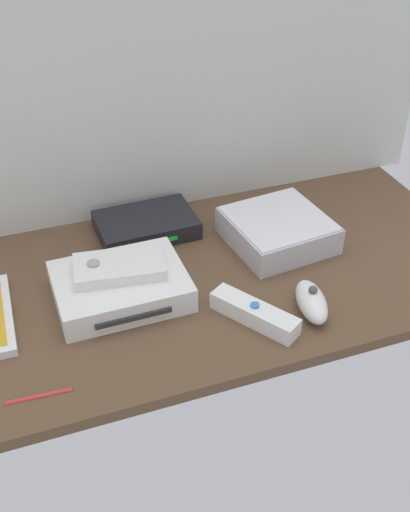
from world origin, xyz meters
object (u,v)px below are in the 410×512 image
(game_console, at_px, (121,286))
(remote_wand, at_px, (254,314))
(network_router, at_px, (146,225))
(remote_nunchuk, at_px, (311,302))
(mini_computer, at_px, (278,230))
(remote_classic_pad, at_px, (119,266))
(stylus_pen, at_px, (39,395))

(game_console, distance_m, remote_wand, 0.22)
(network_router, distance_m, remote_nunchuk, 0.36)
(mini_computer, bearing_deg, game_console, -169.19)
(mini_computer, height_order, remote_nunchuk, mini_computer)
(remote_classic_pad, bearing_deg, stylus_pen, -123.30)
(game_console, distance_m, network_router, 0.19)
(remote_nunchuk, xyz_separation_m, remote_classic_pad, (-0.27, 0.15, 0.03))
(mini_computer, height_order, remote_classic_pad, remote_classic_pad)
(game_console, height_order, network_router, game_console)
(network_router, distance_m, remote_wand, 0.31)
(network_router, xyz_separation_m, stylus_pen, (-0.25, -0.34, -0.01))
(stylus_pen, bearing_deg, mini_computer, 26.25)
(game_console, bearing_deg, mini_computer, 10.25)
(game_console, relative_size, remote_nunchuk, 1.98)
(remote_nunchuk, bearing_deg, game_console, 164.71)
(remote_nunchuk, bearing_deg, network_router, 132.29)
(remote_nunchuk, distance_m, stylus_pen, 0.43)
(remote_classic_pad, bearing_deg, remote_nunchuk, -20.76)
(game_console, height_order, remote_wand, game_console)
(mini_computer, distance_m, stylus_pen, 0.52)
(game_console, distance_m, remote_nunchuk, 0.31)
(network_router, height_order, remote_nunchuk, remote_nunchuk)
(remote_nunchuk, distance_m, remote_classic_pad, 0.31)
(network_router, bearing_deg, remote_classic_pad, -120.49)
(game_console, relative_size, network_router, 1.15)
(remote_nunchuk, bearing_deg, remote_wand, -174.75)
(mini_computer, xyz_separation_m, remote_classic_pad, (-0.31, -0.05, 0.03))
(game_console, bearing_deg, remote_classic_pad, 76.71)
(remote_wand, distance_m, remote_classic_pad, 0.23)
(remote_wand, xyz_separation_m, stylus_pen, (-0.34, -0.04, -0.01))
(game_console, distance_m, mini_computer, 0.31)
(network_router, bearing_deg, remote_wand, -74.66)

